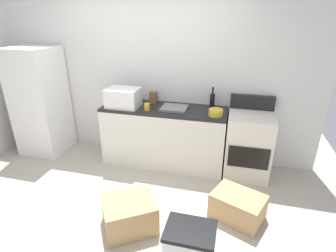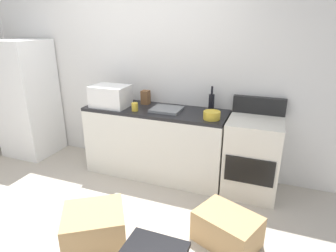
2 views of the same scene
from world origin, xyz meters
name	(u,v)px [view 1 (image 1 of 2)]	position (x,y,z in m)	size (l,w,h in m)	color
ground_plane	(114,209)	(0.00, 0.00, 0.00)	(6.00, 6.00, 0.00)	#B2A899
wall_back	(151,74)	(0.00, 1.55, 1.30)	(5.00, 0.10, 2.60)	silver
kitchen_counter	(164,136)	(0.30, 1.20, 0.45)	(1.80, 0.60, 0.90)	silver
refrigerator	(40,101)	(-1.75, 1.15, 0.85)	(0.68, 0.66, 1.69)	white
stove_oven	(248,144)	(1.52, 1.21, 0.47)	(0.60, 0.61, 1.10)	silver
microwave	(123,98)	(-0.28, 1.10, 1.04)	(0.46, 0.34, 0.27)	white
sink_basin	(174,108)	(0.46, 1.19, 0.92)	(0.36, 0.32, 0.03)	slate
wine_bottle	(212,100)	(0.97, 1.39, 1.01)	(0.07, 0.07, 0.30)	black
coffee_mug	(147,107)	(0.10, 1.04, 0.95)	(0.08, 0.08, 0.10)	gold
knife_block	(153,97)	(0.09, 1.37, 0.99)	(0.10, 0.10, 0.18)	brown
mixing_bowl	(216,113)	(1.05, 1.06, 0.95)	(0.19, 0.19, 0.09)	gold
cardboard_box_large	(129,214)	(0.29, -0.21, 0.17)	(0.53, 0.48, 0.34)	tan
cardboard_box_medium	(238,206)	(1.42, 0.22, 0.15)	(0.55, 0.39, 0.31)	tan
storage_bin	(190,245)	(1.00, -0.47, 0.19)	(0.46, 0.36, 0.38)	silver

